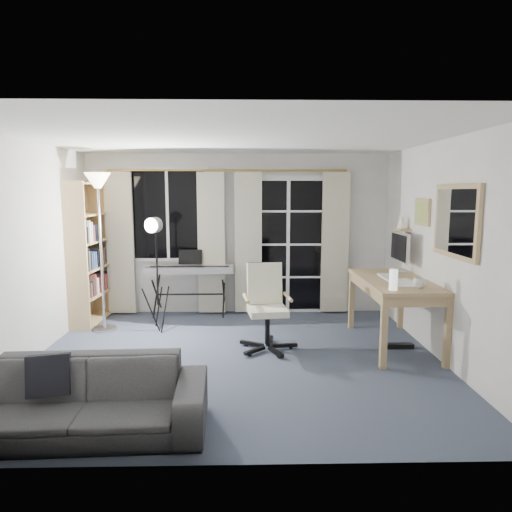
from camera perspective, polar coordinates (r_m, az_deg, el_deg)
The scene contains 17 objects.
floor at distance 5.22m, azimuth -2.50°, elevation -12.76°, with size 4.50×4.00×0.02m, color #3C4458.
window at distance 6.95m, azimuth -10.96°, elevation 5.09°, with size 1.20×0.08×1.40m.
french_door at distance 6.93m, azimuth 3.99°, elevation 1.27°, with size 1.32×0.09×2.11m.
curtains at distance 6.80m, azimuth -3.40°, elevation 1.73°, with size 3.60×0.07×2.13m.
bookshelf at distance 6.80m, azimuth -20.50°, elevation -0.08°, with size 0.36×0.94×1.98m.
torchiere_lamp at distance 6.26m, azimuth -19.06°, elevation 6.09°, with size 0.42×0.42×2.08m.
keyboard_piano at distance 6.72m, azimuth -8.28°, elevation -1.78°, with size 1.28×0.62×0.93m.
studio_light at distance 6.06m, azimuth -12.60°, elevation 2.16°, with size 0.35×0.35×1.55m.
office_chair at distance 5.41m, azimuth 1.23°, elevation -5.33°, with size 0.69×0.69×1.00m.
desk at distance 5.67m, azimuth 16.94°, elevation -3.78°, with size 0.77×1.53×0.82m.
monitor at distance 6.09m, azimuth 17.54°, elevation 0.90°, with size 0.20×0.59×0.51m.
desk_clutter at distance 5.44m, azimuth 17.01°, elevation -5.09°, with size 0.48×0.93×1.03m.
mug at distance 5.21m, azimuth 19.77°, elevation -3.06°, with size 0.13×0.11×0.13m, color silver.
wall_mirror at distance 5.00m, azimuth 23.72°, elevation 4.00°, with size 0.04×0.94×0.74m.
framed_print at distance 5.83m, azimuth 20.08°, elevation 5.18°, with size 0.03×0.42×0.32m.
wall_shelf at distance 6.29m, azimuth 17.76°, elevation 3.71°, with size 0.16×0.30×0.18m.
sofa at distance 3.85m, azimuth -21.06°, elevation -15.04°, with size 1.91×0.63×0.74m.
Camera 1 is at (0.11, -4.88, 1.85)m, focal length 32.00 mm.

